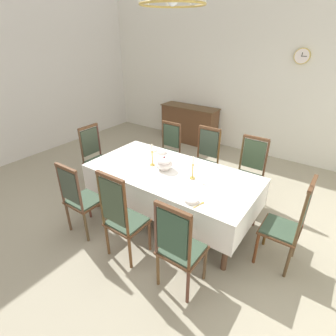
% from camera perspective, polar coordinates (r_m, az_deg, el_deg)
% --- Properties ---
extents(ground, '(7.73, 6.13, 0.04)m').
position_cam_1_polar(ground, '(4.15, 0.86, -10.17)').
color(ground, gray).
extents(back_wall, '(7.73, 0.08, 3.46)m').
position_cam_1_polar(back_wall, '(6.16, 18.59, 18.80)').
color(back_wall, silver).
rests_on(back_wall, ground).
extents(left_wall, '(0.08, 6.13, 3.46)m').
position_cam_1_polar(left_wall, '(6.42, -30.54, 16.86)').
color(left_wall, silver).
rests_on(left_wall, ground).
extents(dining_table, '(2.40, 1.19, 0.76)m').
position_cam_1_polar(dining_table, '(3.75, 0.74, -1.76)').
color(dining_table, brown).
rests_on(dining_table, ground).
extents(tablecloth, '(2.42, 1.21, 0.42)m').
position_cam_1_polar(tablecloth, '(3.77, 0.74, -2.25)').
color(tablecloth, white).
rests_on(tablecloth, dining_table).
extents(chair_south_a, '(0.44, 0.42, 1.07)m').
position_cam_1_polar(chair_south_a, '(3.70, -18.50, -6.14)').
color(chair_south_a, '#5A2D24').
rests_on(chair_south_a, ground).
extents(chair_north_a, '(0.44, 0.42, 1.05)m').
position_cam_1_polar(chair_north_a, '(4.94, -0.14, 3.99)').
color(chair_north_a, '#50391E').
rests_on(chair_north_a, ground).
extents(chair_south_b, '(0.44, 0.42, 1.20)m').
position_cam_1_polar(chair_south_b, '(3.16, -9.90, -10.37)').
color(chair_south_b, brown).
rests_on(chair_south_b, ground).
extents(chair_north_b, '(0.44, 0.42, 1.11)m').
position_cam_1_polar(chair_north_b, '(4.57, 7.89, 1.93)').
color(chair_north_b, brown).
rests_on(chair_north_b, ground).
extents(chair_south_c, '(0.44, 0.42, 1.13)m').
position_cam_1_polar(chair_south_c, '(2.79, 2.38, -16.65)').
color(chair_south_c, brown).
rests_on(chair_south_c, ground).
extents(chair_north_c, '(0.44, 0.42, 1.11)m').
position_cam_1_polar(chair_north_c, '(4.31, 17.13, -0.74)').
color(chair_north_c, brown).
rests_on(chair_north_c, ground).
extents(chair_head_west, '(0.42, 0.44, 1.10)m').
position_cam_1_polar(chair_head_west, '(4.80, -15.25, 2.46)').
color(chair_head_west, brown).
rests_on(chair_head_west, ground).
extents(chair_head_east, '(0.42, 0.44, 1.17)m').
position_cam_1_polar(chair_head_east, '(3.32, 24.69, -10.94)').
color(chair_head_east, '#5F3118').
rests_on(chair_head_east, ground).
extents(soup_tureen, '(0.24, 0.24, 0.20)m').
position_cam_1_polar(soup_tureen, '(3.73, -0.83, 1.08)').
color(soup_tureen, white).
rests_on(soup_tureen, tablecloth).
extents(candlestick_west, '(0.07, 0.07, 0.33)m').
position_cam_1_polar(candlestick_west, '(3.84, -3.45, 2.39)').
color(candlestick_west, gold).
rests_on(candlestick_west, tablecloth).
extents(candlestick_east, '(0.07, 0.07, 0.32)m').
position_cam_1_polar(candlestick_east, '(3.49, 5.38, -0.46)').
color(candlestick_east, gold).
rests_on(candlestick_east, tablecloth).
extents(bowl_near_left, '(0.17, 0.17, 0.04)m').
position_cam_1_polar(bowl_near_left, '(4.28, -1.52, 3.54)').
color(bowl_near_left, white).
rests_on(bowl_near_left, tablecloth).
extents(bowl_near_right, '(0.17, 0.17, 0.04)m').
position_cam_1_polar(bowl_near_right, '(3.08, 5.05, -6.90)').
color(bowl_near_right, white).
rests_on(bowl_near_right, tablecloth).
extents(spoon_primary, '(0.03, 0.18, 0.01)m').
position_cam_1_polar(spoon_primary, '(4.37, -2.51, 3.82)').
color(spoon_primary, gold).
rests_on(spoon_primary, tablecloth).
extents(spoon_secondary, '(0.06, 0.17, 0.01)m').
position_cam_1_polar(spoon_secondary, '(3.06, 7.22, -7.65)').
color(spoon_secondary, gold).
rests_on(spoon_secondary, tablecloth).
extents(sideboard, '(1.44, 0.48, 0.90)m').
position_cam_1_polar(sideboard, '(6.72, 4.64, 9.45)').
color(sideboard, brown).
rests_on(sideboard, ground).
extents(mounted_clock, '(0.28, 0.06, 0.28)m').
position_cam_1_polar(mounted_clock, '(5.86, 27.10, 20.82)').
color(mounted_clock, '#D1B251').
extents(chandelier, '(0.73, 0.73, 0.66)m').
position_cam_1_polar(chandelier, '(3.29, 1.00, 32.15)').
color(chandelier, gold).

